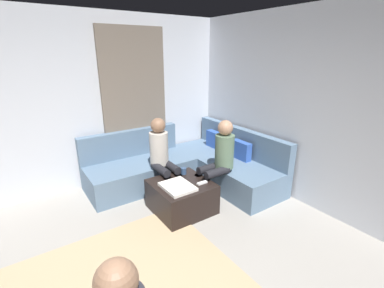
{
  "coord_description": "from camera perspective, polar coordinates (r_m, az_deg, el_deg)",
  "views": [
    {
      "loc": [
        1.44,
        -0.46,
        2.12
      ],
      "look_at": [
        -1.63,
        1.63,
        0.85
      ],
      "focal_mm": 25.42,
      "sensor_mm": 36.0,
      "label": 1
    }
  ],
  "objects": [
    {
      "name": "wall_back",
      "position": [
        3.77,
        32.13,
        4.19
      ],
      "size": [
        6.0,
        0.12,
        2.7
      ],
      "primitive_type": "cube",
      "color": "silver",
      "rests_on": "ground_plane"
    },
    {
      "name": "person_on_couch_back",
      "position": [
        3.97,
        5.71,
        -2.82
      ],
      "size": [
        0.3,
        0.6,
        1.2
      ],
      "rotation": [
        0.0,
        0.0,
        3.14
      ],
      "color": "black",
      "rests_on": "ground_plane"
    },
    {
      "name": "wall_left",
      "position": [
        4.47,
        -28.03,
        6.76
      ],
      "size": [
        0.12,
        6.0,
        2.7
      ],
      "primitive_type": "cube",
      "color": "silver",
      "rests_on": "ground_plane"
    },
    {
      "name": "game_remote",
      "position": [
        3.72,
        2.13,
        -8.14
      ],
      "size": [
        0.05,
        0.15,
        0.02
      ],
      "primitive_type": "cube",
      "color": "white",
      "rests_on": "ottoman"
    },
    {
      "name": "curtain_panel",
      "position": [
        4.71,
        -11.81,
        7.85
      ],
      "size": [
        0.06,
        1.1,
        2.5
      ],
      "primitive_type": "cube",
      "color": "#726659",
      "rests_on": "ground_plane"
    },
    {
      "name": "folded_blanket",
      "position": [
        3.6,
        -3.04,
        -8.93
      ],
      "size": [
        0.44,
        0.36,
        0.04
      ],
      "primitive_type": "cube",
      "color": "white",
      "rests_on": "ottoman"
    },
    {
      "name": "coffee_mug",
      "position": [
        3.98,
        -1.76,
        -5.67
      ],
      "size": [
        0.08,
        0.08,
        0.1
      ],
      "primitive_type": "cylinder",
      "color": "#334C72",
      "rests_on": "ottoman"
    },
    {
      "name": "person_on_couch_side",
      "position": [
        4.07,
        -6.26,
        -2.27
      ],
      "size": [
        0.6,
        0.3,
        1.2
      ],
      "rotation": [
        0.0,
        0.0,
        -1.57
      ],
      "color": "black",
      "rests_on": "ground_plane"
    },
    {
      "name": "sectional_couch",
      "position": [
        4.61,
        -0.61,
        -4.64
      ],
      "size": [
        2.1,
        2.55,
        0.87
      ],
      "color": "slate",
      "rests_on": "ground_plane"
    },
    {
      "name": "ottoman",
      "position": [
        3.85,
        -2.22,
        -10.92
      ],
      "size": [
        0.76,
        0.76,
        0.42
      ],
      "primitive_type": "cube",
      "color": "black",
      "rests_on": "ground_plane"
    }
  ]
}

